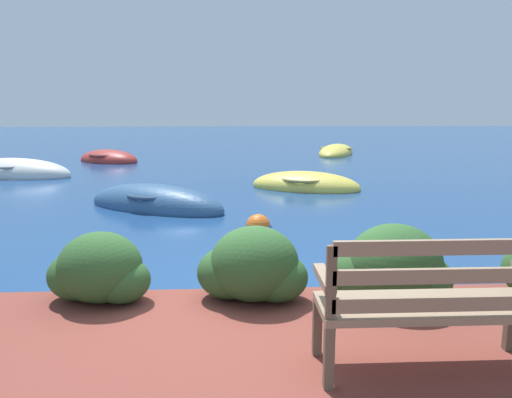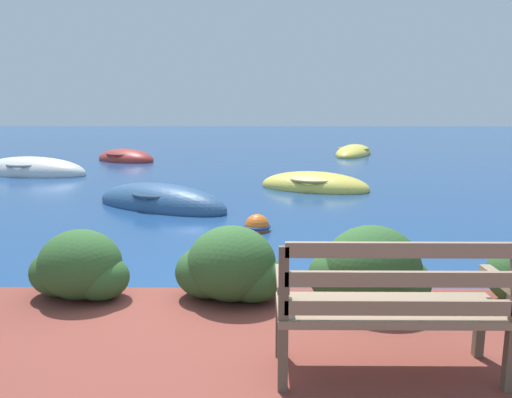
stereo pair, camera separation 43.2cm
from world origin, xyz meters
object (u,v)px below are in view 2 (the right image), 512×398
object	(u,v)px
rowboat_mid	(314,186)
rowboat_far	(32,172)
mooring_buoy	(257,226)
rowboat_distant	(353,153)
rowboat_nearest	(161,204)
park_bench	(392,304)
rowboat_outer	(126,159)

from	to	relation	value
rowboat_mid	rowboat_far	xyz separation A→B (m)	(-7.60, 2.33, 0.01)
rowboat_mid	mooring_buoy	distance (m)	4.09
rowboat_mid	rowboat_distant	xyz separation A→B (m)	(2.36, 7.95, -0.00)
rowboat_nearest	rowboat_far	bearing A→B (deg)	164.03
park_bench	rowboat_outer	distance (m)	15.18
rowboat_far	mooring_buoy	distance (m)	8.84
rowboat_nearest	rowboat_distant	distance (m)	11.46
rowboat_mid	rowboat_far	size ratio (longest dim) A/B	0.81
park_bench	rowboat_far	distance (m)	12.94
rowboat_mid	rowboat_outer	distance (m)	8.21
rowboat_far	mooring_buoy	xyz separation A→B (m)	(6.30, -6.20, -0.01)
rowboat_far	rowboat_outer	size ratio (longest dim) A/B	1.32
park_bench	mooring_buoy	bearing A→B (deg)	98.54
park_bench	mooring_buoy	distance (m)	4.68
rowboat_mid	rowboat_distant	distance (m)	8.29
rowboat_nearest	rowboat_far	size ratio (longest dim) A/B	0.88
rowboat_distant	mooring_buoy	xyz separation A→B (m)	(-3.66, -11.83, 0.01)
park_bench	rowboat_outer	xyz separation A→B (m)	(-5.45, 14.16, -0.64)
rowboat_far	mooring_buoy	bearing A→B (deg)	147.99
rowboat_distant	mooring_buoy	distance (m)	12.38
rowboat_outer	park_bench	bearing A→B (deg)	143.28
rowboat_nearest	rowboat_far	world-z (taller)	rowboat_far
mooring_buoy	rowboat_distant	bearing A→B (deg)	72.82
rowboat_far	rowboat_distant	world-z (taller)	rowboat_far
rowboat_outer	rowboat_distant	distance (m)	8.53
park_bench	rowboat_distant	bearing A→B (deg)	78.13
rowboat_mid	rowboat_far	bearing A→B (deg)	-174.47
park_bench	rowboat_nearest	distance (m)	6.89
park_bench	rowboat_nearest	world-z (taller)	park_bench
rowboat_nearest	rowboat_mid	size ratio (longest dim) A/B	1.07
rowboat_nearest	rowboat_outer	xyz separation A→B (m)	(-2.75, 7.85, -0.00)
park_bench	rowboat_nearest	xyz separation A→B (m)	(-2.69, 6.31, -0.64)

